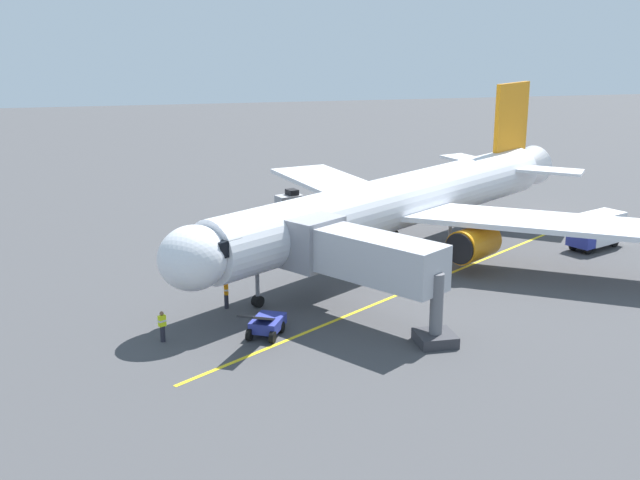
% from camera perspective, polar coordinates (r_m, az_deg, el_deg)
% --- Properties ---
extents(ground_plane, '(220.00, 220.00, 0.00)m').
position_cam_1_polar(ground_plane, '(57.14, 7.30, -1.41)').
color(ground_plane, '#424244').
extents(apron_lead_in_line, '(32.80, 23.28, 0.01)m').
position_cam_1_polar(apron_lead_in_line, '(51.93, 7.40, -3.17)').
color(apron_lead_in_line, yellow).
rests_on(apron_lead_in_line, ground).
extents(airplane, '(35.08, 31.14, 11.50)m').
position_cam_1_polar(airplane, '(56.52, 5.68, 2.65)').
color(airplane, white).
rests_on(airplane, ground).
extents(jet_bridge, '(8.37, 10.42, 5.40)m').
position_cam_1_polar(jet_bridge, '(44.80, 2.48, -1.08)').
color(jet_bridge, '#B7B7BC').
rests_on(jet_bridge, ground).
extents(ground_crew_marshaller, '(0.47, 0.41, 1.71)m').
position_cam_1_polar(ground_crew_marshaller, '(43.21, -11.23, -6.06)').
color(ground_crew_marshaller, '#23232D').
rests_on(ground_crew_marshaller, ground).
extents(ground_crew_wing_walker, '(0.26, 0.40, 1.71)m').
position_cam_1_polar(ground_crew_wing_walker, '(47.42, -6.73, -3.87)').
color(ground_crew_wing_walker, '#23232D').
rests_on(ground_crew_wing_walker, ground).
extents(belt_loader_near_nose, '(3.18, 4.61, 2.32)m').
position_cam_1_polar(belt_loader_near_nose, '(43.30, -3.90, -5.98)').
color(belt_loader_near_nose, '#2D3899').
rests_on(belt_loader_near_nose, ground).
extents(box_truck_starboard_side, '(4.99, 3.67, 2.62)m').
position_cam_1_polar(box_truck_starboard_side, '(62.68, 19.22, 0.68)').
color(box_truck_starboard_side, '#2D3899').
rests_on(box_truck_starboard_side, ground).
extents(tug_rear_apron, '(2.66, 2.18, 1.50)m').
position_cam_1_polar(tug_rear_apron, '(72.83, -2.19, 3.00)').
color(tug_rear_apron, '#9E9EA3').
rests_on(tug_rear_apron, ground).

